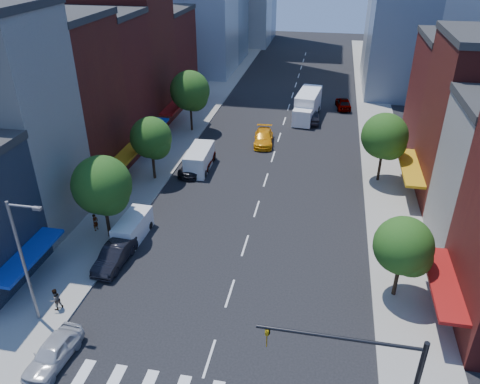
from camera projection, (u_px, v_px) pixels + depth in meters
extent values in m
plane|color=black|center=(209.00, 358.00, 28.44)|extent=(220.00, 220.00, 0.00)
cube|color=gray|center=(193.00, 119.00, 64.85)|extent=(5.00, 120.00, 0.15)
cube|color=gray|center=(379.00, 132.00, 60.68)|extent=(5.00, 120.00, 0.15)
cube|color=#571714|center=(50.00, 105.00, 45.68)|extent=(12.00, 9.00, 16.00)
cube|color=#561615|center=(91.00, 86.00, 53.22)|extent=(12.00, 8.00, 15.00)
cube|color=#571714|center=(121.00, 59.00, 60.04)|extent=(12.00, 9.00, 17.00)
cube|color=#561615|center=(149.00, 58.00, 69.17)|extent=(12.00, 10.00, 13.00)
cube|color=#561615|center=(471.00, 103.00, 51.00)|extent=(12.00, 10.00, 13.00)
cylinder|color=black|center=(338.00, 338.00, 19.66)|extent=(7.00, 0.16, 0.16)
imported|color=gold|center=(267.00, 338.00, 20.45)|extent=(0.22, 0.18, 1.10)
cylinder|color=slate|center=(24.00, 264.00, 29.05)|extent=(0.20, 0.20, 9.00)
cylinder|color=slate|center=(23.00, 206.00, 26.80)|extent=(2.00, 0.14, 0.14)
cube|color=slate|center=(37.00, 208.00, 26.67)|extent=(0.50, 0.25, 0.18)
cylinder|color=black|center=(107.00, 216.00, 38.78)|extent=(0.28, 0.28, 3.92)
sphere|color=#194D16|center=(102.00, 185.00, 37.36)|extent=(4.80, 4.80, 4.80)
sphere|color=#194D16|center=(108.00, 195.00, 37.34)|extent=(3.36, 3.36, 3.36)
cylinder|color=black|center=(153.00, 162.00, 48.30)|extent=(0.28, 0.28, 3.64)
sphere|color=#194D16|center=(151.00, 137.00, 46.98)|extent=(4.20, 4.20, 4.20)
sphere|color=#194D16|center=(156.00, 145.00, 46.94)|extent=(2.94, 2.94, 2.94)
cylinder|color=black|center=(191.00, 115.00, 60.19)|extent=(0.28, 0.28, 4.20)
sphere|color=#194D16|center=(190.00, 91.00, 58.67)|extent=(5.00, 5.00, 5.00)
sphere|color=#194D16|center=(194.00, 97.00, 58.68)|extent=(3.50, 3.50, 3.50)
cylinder|color=black|center=(397.00, 275.00, 32.51)|extent=(0.28, 0.28, 3.36)
sphere|color=#194D16|center=(403.00, 246.00, 31.29)|extent=(4.00, 4.00, 4.00)
sphere|color=#194D16|center=(412.00, 256.00, 31.22)|extent=(2.80, 2.80, 2.80)
cylinder|color=black|center=(380.00, 163.00, 47.84)|extent=(0.28, 0.28, 3.92)
sphere|color=#194D16|center=(385.00, 136.00, 46.42)|extent=(4.60, 4.60, 4.60)
sphere|color=#194D16|center=(390.00, 144.00, 46.40)|extent=(3.22, 3.22, 3.22)
imported|color=#B5B6BA|center=(53.00, 352.00, 27.86)|extent=(2.14, 4.60, 1.53)
imported|color=black|center=(114.00, 256.00, 36.19)|extent=(1.91, 4.92, 1.60)
imported|color=#999999|center=(201.00, 160.00, 51.64)|extent=(2.48, 5.16, 1.42)
imported|color=black|center=(194.00, 165.00, 50.52)|extent=(2.76, 5.64, 1.58)
cube|color=white|center=(133.00, 228.00, 39.33)|extent=(1.97, 4.62, 1.92)
cube|color=black|center=(124.00, 236.00, 37.72)|extent=(1.72, 0.96, 0.82)
cylinder|color=black|center=(117.00, 243.00, 38.48)|extent=(0.25, 0.70, 0.69)
cylinder|color=black|center=(135.00, 246.00, 38.16)|extent=(0.25, 0.70, 0.69)
cylinder|color=black|center=(132.00, 223.00, 41.13)|extent=(0.25, 0.70, 0.69)
cylinder|color=black|center=(150.00, 226.00, 40.81)|extent=(0.25, 0.70, 0.69)
cube|color=white|center=(199.00, 159.00, 50.83)|extent=(2.39, 5.63, 2.34)
cube|color=black|center=(194.00, 165.00, 48.84)|extent=(2.09, 1.17, 1.00)
cylinder|color=black|center=(186.00, 173.00, 49.71)|extent=(0.30, 0.85, 0.85)
cylinder|color=black|center=(205.00, 174.00, 49.43)|extent=(0.30, 0.85, 0.85)
cylinder|color=black|center=(195.00, 158.00, 52.98)|extent=(0.30, 0.85, 0.85)
cylinder|color=black|center=(212.00, 159.00, 52.70)|extent=(0.30, 0.85, 0.85)
imported|color=orange|center=(264.00, 138.00, 57.15)|extent=(2.80, 5.70, 1.59)
imported|color=black|center=(311.00, 116.00, 63.73)|extent=(2.40, 5.21, 1.66)
imported|color=#999999|center=(343.00, 103.00, 68.74)|extent=(2.53, 5.03, 1.64)
cube|color=white|center=(308.00, 104.00, 65.40)|extent=(3.44, 7.47, 3.56)
cube|color=white|center=(302.00, 118.00, 62.14)|extent=(2.65, 2.26, 2.22)
cylinder|color=black|center=(294.00, 120.00, 63.55)|extent=(0.44, 1.03, 1.00)
cylinder|color=black|center=(312.00, 122.00, 62.92)|extent=(0.44, 1.03, 1.00)
cylinder|color=black|center=(301.00, 108.00, 67.73)|extent=(0.44, 1.03, 1.00)
cylinder|color=black|center=(318.00, 110.00, 67.10)|extent=(0.44, 1.03, 1.00)
imported|color=#999999|center=(95.00, 222.00, 40.15)|extent=(0.49, 0.64, 1.56)
imported|color=#999999|center=(56.00, 299.00, 31.62)|extent=(0.93, 1.00, 1.63)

